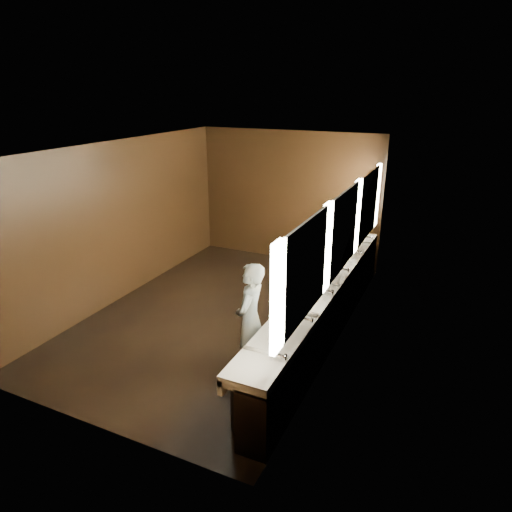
# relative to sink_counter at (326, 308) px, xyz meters

# --- Properties ---
(floor) EXTENTS (6.00, 6.00, 0.00)m
(floor) POSITION_rel_sink_counter_xyz_m (-1.79, -0.00, -0.50)
(floor) COLOR black
(floor) RESTS_ON ground
(ceiling) EXTENTS (4.00, 6.00, 0.02)m
(ceiling) POSITION_rel_sink_counter_xyz_m (-1.79, -0.00, 2.30)
(ceiling) COLOR #2D2D2B
(ceiling) RESTS_ON wall_back
(wall_back) EXTENTS (4.00, 0.02, 2.80)m
(wall_back) POSITION_rel_sink_counter_xyz_m (-1.79, 3.00, 0.90)
(wall_back) COLOR black
(wall_back) RESTS_ON floor
(wall_front) EXTENTS (4.00, 0.02, 2.80)m
(wall_front) POSITION_rel_sink_counter_xyz_m (-1.79, -3.00, 0.90)
(wall_front) COLOR black
(wall_front) RESTS_ON floor
(wall_left) EXTENTS (0.02, 6.00, 2.80)m
(wall_left) POSITION_rel_sink_counter_xyz_m (-3.79, -0.00, 0.90)
(wall_left) COLOR black
(wall_left) RESTS_ON floor
(wall_right) EXTENTS (0.02, 6.00, 2.80)m
(wall_right) POSITION_rel_sink_counter_xyz_m (0.21, -0.00, 0.90)
(wall_right) COLOR black
(wall_right) RESTS_ON floor
(sink_counter) EXTENTS (0.55, 5.40, 1.01)m
(sink_counter) POSITION_rel_sink_counter_xyz_m (0.00, 0.00, 0.00)
(sink_counter) COLOR black
(sink_counter) RESTS_ON floor
(mirror_band) EXTENTS (0.06, 5.03, 1.15)m
(mirror_band) POSITION_rel_sink_counter_xyz_m (0.19, -0.00, 1.25)
(mirror_band) COLOR #FFF5D0
(mirror_band) RESTS_ON wall_right
(person) EXTENTS (0.42, 0.60, 1.57)m
(person) POSITION_rel_sink_counter_xyz_m (-0.65, -1.27, 0.29)
(person) COLOR #8CAFD2
(person) RESTS_ON floor
(trash_bin) EXTENTS (0.45, 0.45, 0.60)m
(trash_bin) POSITION_rel_sink_counter_xyz_m (-0.22, -2.26, -0.19)
(trash_bin) COLOR black
(trash_bin) RESTS_ON floor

